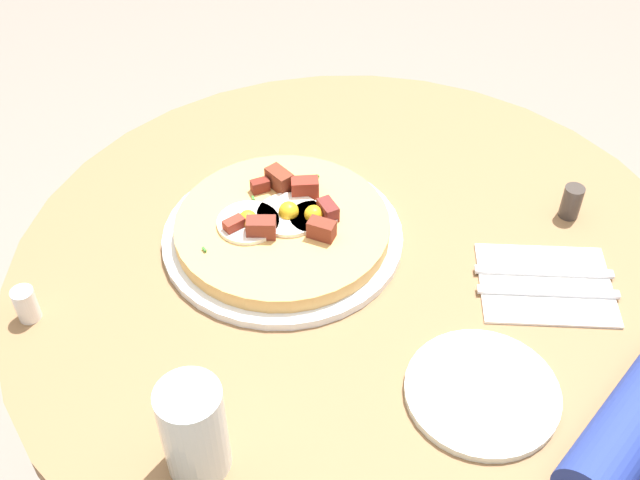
# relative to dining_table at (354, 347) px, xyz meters

# --- Properties ---
(dining_table) EXTENTS (0.93, 0.93, 0.76)m
(dining_table) POSITION_rel_dining_table_xyz_m (0.00, 0.00, 0.00)
(dining_table) COLOR olive
(dining_table) RESTS_ON ground_plane
(pizza_plate) EXTENTS (0.33, 0.33, 0.01)m
(pizza_plate) POSITION_rel_dining_table_xyz_m (0.11, 0.03, 0.19)
(pizza_plate) COLOR white
(pizza_plate) RESTS_ON dining_table
(breakfast_pizza) EXTENTS (0.29, 0.29, 0.05)m
(breakfast_pizza) POSITION_rel_dining_table_xyz_m (0.11, 0.03, 0.21)
(breakfast_pizza) COLOR tan
(breakfast_pizza) RESTS_ON pizza_plate
(bread_plate) EXTENTS (0.18, 0.18, 0.01)m
(bread_plate) POSITION_rel_dining_table_xyz_m (-0.24, 0.08, 0.19)
(bread_plate) COLOR silver
(bread_plate) RESTS_ON dining_table
(napkin) EXTENTS (0.22, 0.21, 0.00)m
(napkin) POSITION_rel_dining_table_xyz_m (-0.21, -0.12, 0.18)
(napkin) COLOR white
(napkin) RESTS_ON dining_table
(fork) EXTENTS (0.15, 0.11, 0.00)m
(fork) POSITION_rel_dining_table_xyz_m (-0.20, -0.13, 0.19)
(fork) COLOR silver
(fork) RESTS_ON napkin
(knife) EXTENTS (0.15, 0.11, 0.00)m
(knife) POSITION_rel_dining_table_xyz_m (-0.22, -0.10, 0.19)
(knife) COLOR silver
(knife) RESTS_ON napkin
(water_glass) EXTENTS (0.07, 0.07, 0.12)m
(water_glass) POSITION_rel_dining_table_xyz_m (-0.05, 0.34, 0.24)
(water_glass) COLOR silver
(water_glass) RESTS_ON dining_table
(salt_shaker) EXTENTS (0.03, 0.03, 0.05)m
(salt_shaker) POSITION_rel_dining_table_xyz_m (0.26, 0.33, 0.20)
(salt_shaker) COLOR white
(salt_shaker) RESTS_ON dining_table
(pepper_shaker) EXTENTS (0.03, 0.03, 0.05)m
(pepper_shaker) POSITION_rel_dining_table_xyz_m (-0.18, -0.26, 0.21)
(pepper_shaker) COLOR #3F3833
(pepper_shaker) RESTS_ON dining_table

